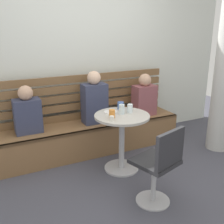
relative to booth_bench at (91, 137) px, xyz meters
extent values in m
plane|color=#42424C|center=(0.00, -1.20, -0.22)|extent=(8.00, 8.00, 0.00)
cube|color=silver|center=(0.00, 0.44, 1.23)|extent=(5.20, 0.10, 2.90)
cube|color=brown|center=(0.00, 0.00, 0.00)|extent=(2.70, 0.52, 0.44)
cube|color=brown|center=(0.00, -0.24, 0.20)|extent=(2.70, 0.04, 0.04)
cube|color=brown|center=(0.00, 0.24, 0.27)|extent=(2.65, 0.04, 0.10)
cube|color=brown|center=(0.00, 0.24, 0.42)|extent=(2.65, 0.04, 0.10)
cube|color=brown|center=(0.00, 0.24, 0.56)|extent=(2.65, 0.04, 0.10)
cube|color=brown|center=(0.00, 0.24, 0.69)|extent=(2.65, 0.04, 0.10)
cube|color=brown|center=(0.00, 0.24, 0.83)|extent=(2.65, 0.04, 0.10)
cylinder|color=#ADADB2|center=(0.15, -0.67, -0.21)|extent=(0.44, 0.44, 0.02)
cylinder|color=#ADADB2|center=(0.15, -0.67, 0.15)|extent=(0.07, 0.07, 0.69)
cylinder|color=#B7B2A8|center=(0.15, -0.67, 0.50)|extent=(0.68, 0.68, 0.03)
cylinder|color=#ADADB2|center=(0.12, -1.42, -0.21)|extent=(0.36, 0.36, 0.02)
cylinder|color=#ADADB2|center=(0.12, -1.42, 0.00)|extent=(0.05, 0.05, 0.45)
cube|color=#232326|center=(0.12, -1.42, 0.25)|extent=(0.50, 0.50, 0.04)
cube|color=#232326|center=(0.17, -1.58, 0.45)|extent=(0.39, 0.15, 0.36)
cube|color=#333851|center=(0.06, 0.00, 0.50)|extent=(0.34, 0.22, 0.57)
sphere|color=#DBB293|center=(0.06, 0.00, 0.87)|extent=(0.19, 0.19, 0.19)
cube|color=brown|center=(0.89, -0.01, 0.45)|extent=(0.34, 0.22, 0.47)
sphere|color=tan|center=(0.89, -0.01, 0.77)|extent=(0.19, 0.19, 0.19)
cube|color=#333851|center=(-0.86, 0.04, 0.44)|extent=(0.34, 0.22, 0.45)
sphere|color=tan|center=(-0.86, 0.04, 0.75)|extent=(0.19, 0.19, 0.19)
cylinder|color=silver|center=(-0.06, -0.80, 0.55)|extent=(0.06, 0.06, 0.05)
cylinder|color=#3D5B9E|center=(0.24, -0.45, 0.57)|extent=(0.08, 0.08, 0.09)
cylinder|color=silver|center=(0.16, -0.63, 0.58)|extent=(0.07, 0.07, 0.12)
cylinder|color=orange|center=(-0.01, -0.71, 0.57)|extent=(0.07, 0.07, 0.10)
cylinder|color=white|center=(0.27, -0.63, 0.57)|extent=(0.07, 0.07, 0.11)
cylinder|color=white|center=(0.06, -0.52, 0.52)|extent=(0.17, 0.17, 0.01)
camera|label=1|loc=(-1.36, -3.43, 1.57)|focal=43.50mm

